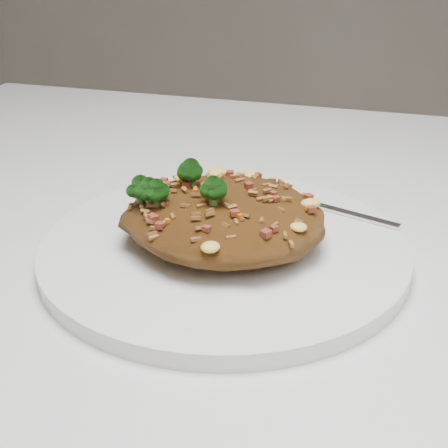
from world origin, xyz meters
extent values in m
cube|color=silver|center=(0.00, 0.00, 0.73)|extent=(1.20, 0.80, 0.04)
cylinder|color=brown|center=(-0.54, 0.34, 0.35)|extent=(0.06, 0.06, 0.71)
cylinder|color=white|center=(-0.08, -0.07, 0.76)|extent=(0.30, 0.30, 0.01)
ellipsoid|color=brown|center=(-0.08, -0.07, 0.78)|extent=(0.16, 0.15, 0.04)
ellipsoid|color=#0D3D08|center=(-0.08, -0.09, 0.82)|extent=(0.02, 0.02, 0.02)
ellipsoid|color=#0D3D08|center=(-0.14, -0.09, 0.81)|extent=(0.02, 0.02, 0.02)
ellipsoid|color=#0D3D08|center=(-0.12, -0.10, 0.81)|extent=(0.02, 0.02, 0.02)
ellipsoid|color=#0D3D08|center=(-0.11, -0.06, 0.82)|extent=(0.02, 0.02, 0.02)
ellipsoid|color=#0D3D08|center=(-0.13, -0.10, 0.81)|extent=(0.02, 0.02, 0.02)
cube|color=silver|center=(0.03, 0.00, 0.77)|extent=(0.10, 0.04, 0.00)
cube|color=silver|center=(-0.06, 0.03, 0.77)|extent=(0.04, 0.03, 0.00)
camera|label=1|loc=(0.05, -0.51, 1.00)|focal=50.00mm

